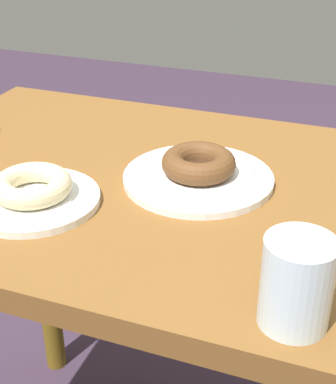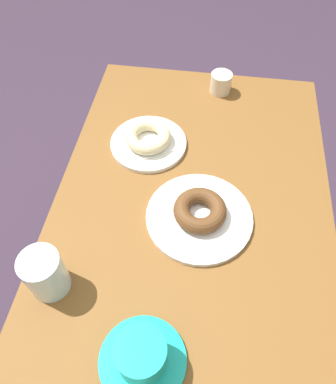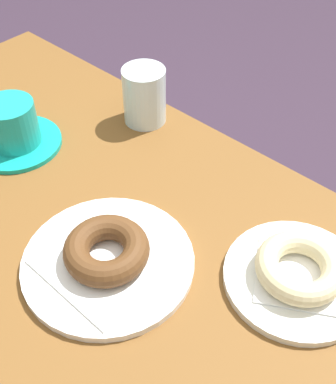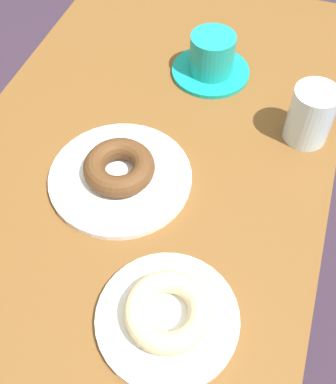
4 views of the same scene
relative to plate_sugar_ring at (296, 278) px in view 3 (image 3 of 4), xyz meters
name	(u,v)px [view 3 (image 3 of 4)]	position (x,y,z in m)	size (l,w,h in m)	color
table	(100,280)	(0.26, 0.13, -0.11)	(1.16, 0.63, 0.78)	brown
plate_sugar_ring	(296,278)	(0.00, 0.00, 0.00)	(0.19, 0.19, 0.01)	white
napkin_sugar_ring	(297,275)	(0.00, 0.00, 0.01)	(0.11, 0.11, 0.00)	white
donut_sugar_ring	(300,267)	(0.00, 0.00, 0.02)	(0.12, 0.12, 0.03)	beige
plate_chocolate_ring	(108,262)	(0.20, 0.15, 0.00)	(0.24, 0.24, 0.01)	white
napkin_chocolate_ring	(108,259)	(0.20, 0.15, 0.01)	(0.16, 0.16, 0.00)	white
donut_chocolate_ring	(107,250)	(0.20, 0.15, 0.03)	(0.12, 0.12, 0.04)	brown
water_glass	(144,96)	(0.40, -0.12, 0.05)	(0.08, 0.08, 0.10)	silver
coffee_cup	(13,128)	(0.51, 0.08, 0.03)	(0.15, 0.15, 0.08)	#14A699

